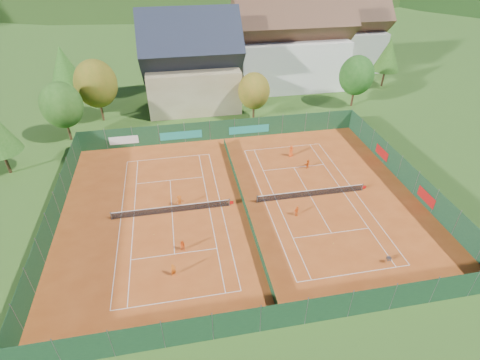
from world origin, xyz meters
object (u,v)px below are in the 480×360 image
player_left_mid (183,246)px  player_left_far (179,201)px  hotel_block_b (343,37)px  player_left_near (173,270)px  player_right_near (297,211)px  player_right_far_b (308,164)px  chalet (191,66)px  player_right_far_a (291,151)px  hotel_block_a (290,47)px  ball_hopper (389,259)px

player_left_mid → player_left_far: size_ratio=0.84×
hotel_block_b → player_left_near: 65.62m
player_left_near → player_right_near: bearing=-0.7°
player_left_far → player_right_far_b: size_ratio=1.20×
chalet → player_left_mid: size_ratio=12.85×
player_left_near → player_left_far: (1.06, 10.03, 0.06)m
player_right_far_a → player_right_far_b: size_ratio=1.26×
hotel_block_b → player_right_far_a: 41.21m
player_left_near → player_right_near: 14.77m
player_right_near → hotel_block_a: bearing=54.3°
player_left_near → player_right_far_b: player_left_near is taller
hotel_block_a → hotel_block_b: (14.00, 8.00, -0.76)m
chalet → hotel_block_a: bearing=17.5°
hotel_block_a → player_left_far: bearing=-123.4°
hotel_block_a → player_left_near: size_ratio=15.63×
ball_hopper → player_left_near: size_ratio=0.58×
player_right_near → player_right_far_b: player_right_near is taller
player_left_mid → player_left_near: bearing=-81.6°
hotel_block_b → player_left_near: (-38.15, -53.07, -5.93)m
chalet → player_right_far_a: bearing=-61.0°
player_left_far → player_right_near: bearing=149.2°
chalet → hotel_block_b: (33.00, 14.00, -0.01)m
chalet → player_left_near: (-5.15, -39.07, -5.93)m
ball_hopper → player_left_near: (-19.74, 2.17, 0.14)m
ball_hopper → player_right_near: 10.37m
hotel_block_a → ball_hopper: hotel_block_a is taller
hotel_block_a → player_right_far_a: bearing=-105.8°
hotel_block_b → player_right_far_a: hotel_block_b is taller
chalet → hotel_block_b: bearing=23.0°
chalet → player_left_mid: 36.82m
player_left_far → hotel_block_a: bearing=-136.5°
ball_hopper → player_left_mid: (-18.75, 5.14, 0.07)m
hotel_block_b → ball_hopper: (-18.40, -55.23, -6.06)m
hotel_block_a → player_left_mid: (-23.15, -42.09, -6.75)m
hotel_block_b → player_left_near: size_ratio=12.51×
player_left_far → player_right_far_a: bearing=-164.8°
player_left_near → player_left_mid: 3.14m
player_left_mid → player_left_far: 7.05m
chalet → player_right_far_a: chalet is taller
player_left_near → player_right_far_b: 23.32m
player_left_mid → hotel_block_a: bearing=88.1°
player_right_far_b → player_left_mid: bearing=4.2°
chalet → player_left_mid: bearing=-96.6°
hotel_block_a → player_right_far_b: (-6.33, -30.01, -6.76)m
player_left_mid → player_left_far: player_left_far is taller
hotel_block_b → player_right_far_b: 43.52m
ball_hopper → player_left_near: 19.86m
ball_hopper → player_left_mid: player_left_mid is taller
hotel_block_a → player_right_far_b: 31.41m
player_left_mid → player_right_far_a: 21.96m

